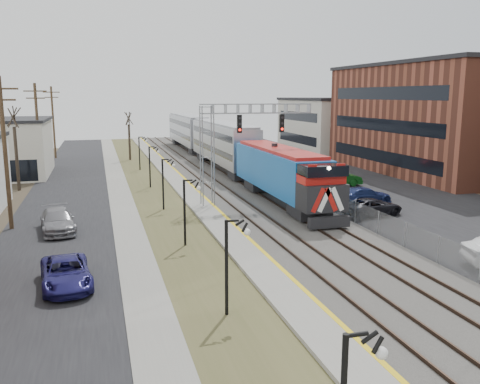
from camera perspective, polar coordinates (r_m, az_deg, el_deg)
name	(u,v)px	position (r m, az deg, el deg)	size (l,w,h in m)	color
street_west	(67,198)	(46.61, -18.85, -0.62)	(7.00, 120.00, 0.04)	black
sidewalk	(120,195)	(46.55, -13.32, -0.31)	(2.00, 120.00, 0.08)	gray
grass_median	(154,193)	(46.76, -9.65, -0.14)	(4.00, 120.00, 0.06)	#494A27
platform	(186,191)	(47.14, -6.03, 0.16)	(2.00, 120.00, 0.24)	gray
ballast_bed	(239,188)	(48.21, -0.16, 0.43)	(8.00, 120.00, 0.20)	#595651
parking_lot	(353,183)	(52.67, 12.52, 0.97)	(16.00, 120.00, 0.04)	black
platform_edge	(196,189)	(47.26, -4.98, 0.36)	(0.24, 120.00, 0.01)	gold
track_near	(218,187)	(47.69, -2.48, 0.52)	(1.58, 120.00, 0.15)	#2D2119
track_far	(254,186)	(48.59, 1.54, 0.72)	(1.58, 120.00, 0.15)	#2D2119
train	(215,143)	(63.95, -2.81, 5.50)	(3.00, 63.05, 5.33)	#1459A5
signal_gantry	(228,137)	(40.06, -1.32, 6.23)	(9.00, 1.07, 8.15)	gray
lampposts	(184,212)	(30.13, -6.33, -2.28)	(0.14, 62.14, 4.00)	black
utility_poles	(5,155)	(36.36, -24.85, 3.83)	(0.28, 80.28, 10.00)	#4C3823
fence	(280,179)	(49.36, 4.54, 1.47)	(0.04, 120.00, 1.60)	gray
bare_trees	(54,162)	(50.13, -20.14, 3.18)	(12.30, 42.30, 5.95)	#382D23
car_lot_c	(372,207)	(38.80, 14.62, -1.66)	(2.13, 4.63, 1.29)	black
car_lot_d	(364,196)	(42.66, 13.79, -0.45)	(1.93, 4.74, 1.37)	navy
car_lot_e	(311,177)	(50.99, 7.99, 1.63)	(1.76, 4.37, 1.49)	gray
car_lot_f	(338,178)	(50.64, 10.92, 1.50)	(1.62, 4.64, 1.53)	#0D4212
car_street_a	(66,274)	(25.17, -18.96, -8.67)	(2.16, 4.69, 1.30)	navy
car_street_b	(58,221)	(35.18, -19.81, -3.10)	(2.03, 4.98, 1.45)	gray
car_lot_g	(285,167)	(58.21, 5.04, 2.77)	(1.44, 4.13, 1.36)	#A40C0D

